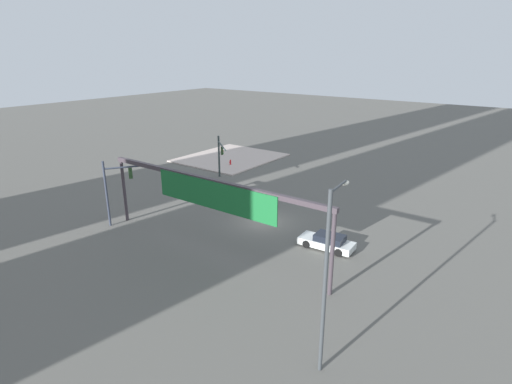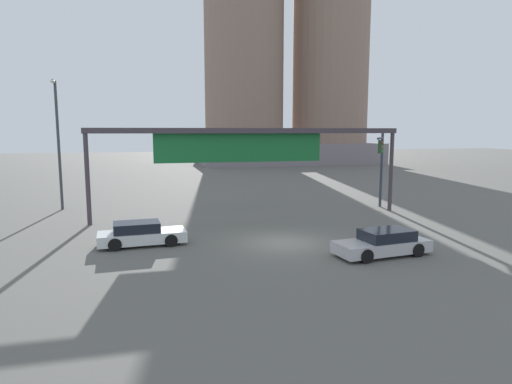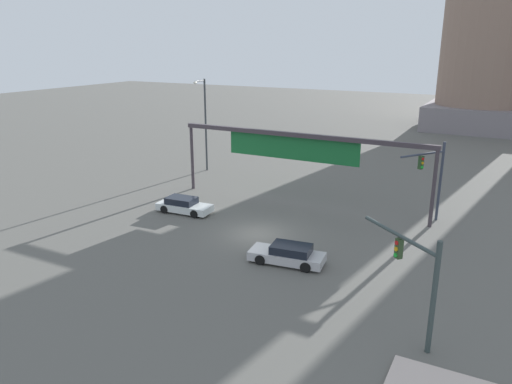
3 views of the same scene
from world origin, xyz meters
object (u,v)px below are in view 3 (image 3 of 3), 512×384
Objects in this scene: sedan_car_waiting_far at (288,254)px; sedan_car_approaching at (184,205)px; traffic_signal_opposite_side at (433,172)px; streetlamp_curved_arm at (205,119)px; traffic_signal_near_corner at (417,271)px.

sedan_car_approaching is at bearing -29.78° from sedan_car_waiting_far.
traffic_signal_opposite_side is 23.78m from streetlamp_curved_arm.
traffic_signal_opposite_side is 13.45m from sedan_car_waiting_far.
traffic_signal_opposite_side is 1.34× the size of sedan_car_approaching.
traffic_signal_near_corner is at bearing 43.72° from streetlamp_curved_arm.
sedan_car_waiting_far is (-6.29, -11.44, -3.28)m from traffic_signal_opposite_side.
traffic_signal_opposite_side is at bearing -125.76° from sedan_car_waiting_far.
traffic_signal_near_corner is 9.75m from sedan_car_waiting_far.
streetlamp_curved_arm is (-25.03, 21.17, 1.99)m from traffic_signal_near_corner.
traffic_signal_near_corner is 21.52m from sedan_car_approaching.
sedan_car_approaching is at bearing 19.86° from streetlamp_curved_arm.
traffic_signal_opposite_side is at bearing 71.40° from streetlamp_curved_arm.
sedan_car_approaching is at bearing -34.68° from traffic_signal_opposite_side.
traffic_signal_near_corner is at bearing -29.54° from sedan_car_approaching.
streetlamp_curved_arm reaches higher than traffic_signal_opposite_side.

